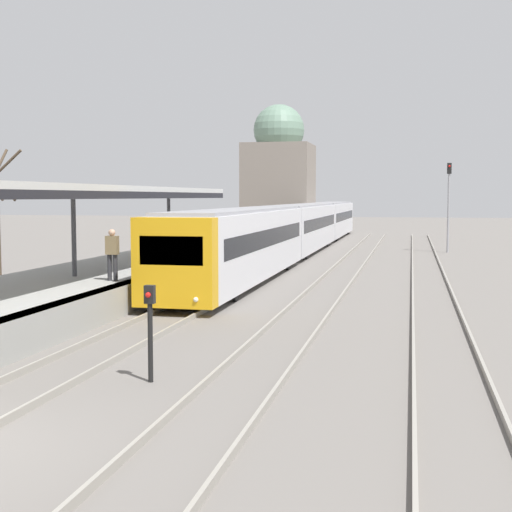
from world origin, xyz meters
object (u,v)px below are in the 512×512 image
object	(u,v)px
person_on_platform	(112,252)
signal_post_near	(150,323)
signal_mast_far	(449,197)
train_near	(301,226)

from	to	relation	value
person_on_platform	signal_post_near	size ratio (longest dim) A/B	0.86
signal_mast_far	person_on_platform	bearing A→B (deg)	-113.57
train_near	signal_post_near	xyz separation A→B (m)	(2.07, -33.30, -0.55)
person_on_platform	train_near	world-z (taller)	train_near
train_near	signal_post_near	bearing A→B (deg)	-86.43
person_on_platform	train_near	distance (m)	25.21
person_on_platform	signal_mast_far	distance (m)	29.37
person_on_platform	signal_post_near	bearing A→B (deg)	-61.88
person_on_platform	signal_post_near	distance (m)	9.32
signal_post_near	signal_mast_far	size ratio (longest dim) A/B	0.33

